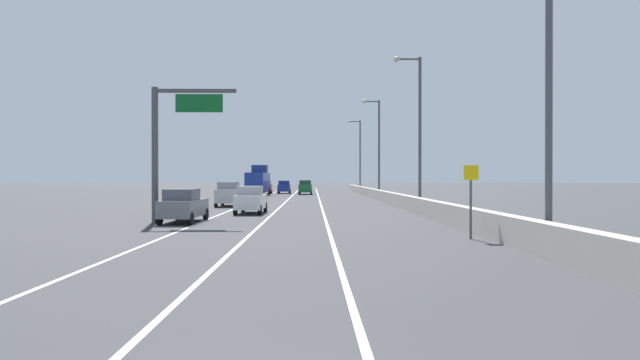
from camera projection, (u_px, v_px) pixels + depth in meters
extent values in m
plane|color=#38383A|center=(307.00, 197.00, 68.60)|extent=(320.00, 320.00, 0.00)
cube|color=silver|center=(256.00, 200.00, 59.52)|extent=(0.16, 130.00, 0.00)
cube|color=silver|center=(288.00, 200.00, 59.57)|extent=(0.16, 130.00, 0.00)
cube|color=silver|center=(319.00, 200.00, 59.62)|extent=(0.16, 130.00, 0.00)
cube|color=#B2ADA3|center=(401.00, 201.00, 44.71)|extent=(0.60, 120.00, 1.10)
cylinder|color=#47474C|center=(155.00, 155.00, 30.01)|extent=(0.36, 0.36, 7.50)
cube|color=#47474C|center=(196.00, 91.00, 30.02)|extent=(4.50, 0.20, 0.20)
cube|color=#0C5923|center=(199.00, 103.00, 29.91)|extent=(2.60, 0.10, 1.00)
cylinder|color=#4C4C51|center=(471.00, 210.00, 21.99)|extent=(0.10, 0.10, 2.40)
cube|color=yellow|center=(471.00, 173.00, 21.94)|extent=(0.60, 0.04, 0.60)
cylinder|color=#4C4C51|center=(549.00, 78.00, 18.28)|extent=(0.24, 0.24, 11.70)
cylinder|color=#4C4C51|center=(420.00, 134.00, 41.48)|extent=(0.24, 0.24, 11.70)
cube|color=#4C4C51|center=(408.00, 59.00, 41.44)|extent=(1.80, 0.12, 0.12)
sphere|color=beige|center=(397.00, 59.00, 41.43)|extent=(0.44, 0.44, 0.44)
cylinder|color=#4C4C51|center=(379.00, 149.00, 64.68)|extent=(0.24, 0.24, 11.70)
cube|color=#4C4C51|center=(372.00, 102.00, 64.64)|extent=(1.80, 0.12, 0.12)
sphere|color=beige|center=(364.00, 102.00, 64.63)|extent=(0.44, 0.44, 0.44)
cylinder|color=#4C4C51|center=(360.00, 157.00, 87.89)|extent=(0.24, 0.24, 11.70)
cube|color=#4C4C51|center=(355.00, 122.00, 87.84)|extent=(1.80, 0.12, 0.12)
sphere|color=beige|center=(349.00, 122.00, 87.83)|extent=(0.44, 0.44, 0.44)
cube|color=#B7B7BC|center=(229.00, 196.00, 47.00)|extent=(1.91, 4.70, 1.17)
cube|color=gray|center=(228.00, 185.00, 46.53)|extent=(1.65, 2.13, 0.60)
cylinder|color=black|center=(223.00, 201.00, 48.86)|extent=(0.23, 0.68, 0.68)
cylinder|color=black|center=(241.00, 201.00, 48.91)|extent=(0.23, 0.68, 0.68)
cylinder|color=black|center=(216.00, 203.00, 45.09)|extent=(0.23, 0.68, 0.68)
cylinder|color=black|center=(236.00, 203.00, 45.14)|extent=(0.23, 0.68, 0.68)
cube|color=#196033|center=(305.00, 188.00, 79.51)|extent=(1.93, 4.68, 1.13)
cube|color=#1C4633|center=(305.00, 182.00, 79.04)|extent=(1.67, 2.12, 0.60)
cylinder|color=black|center=(300.00, 192.00, 81.39)|extent=(0.23, 0.68, 0.68)
cylinder|color=black|center=(311.00, 192.00, 81.39)|extent=(0.23, 0.68, 0.68)
cylinder|color=black|center=(299.00, 192.00, 77.64)|extent=(0.23, 0.68, 0.68)
cylinder|color=black|center=(311.00, 192.00, 77.64)|extent=(0.23, 0.68, 0.68)
cube|color=red|center=(266.00, 188.00, 83.29)|extent=(1.75, 4.29, 1.08)
cube|color=maroon|center=(265.00, 182.00, 82.86)|extent=(1.53, 1.94, 0.60)
cylinder|color=black|center=(262.00, 191.00, 84.96)|extent=(0.23, 0.68, 0.68)
cylinder|color=black|center=(272.00, 191.00, 85.00)|extent=(0.23, 0.68, 0.68)
cylinder|color=black|center=(260.00, 192.00, 81.59)|extent=(0.23, 0.68, 0.68)
cylinder|color=black|center=(270.00, 192.00, 81.63)|extent=(0.23, 0.68, 0.68)
cube|color=slate|center=(184.00, 208.00, 30.19)|extent=(1.90, 4.58, 0.93)
cube|color=#4D505A|center=(182.00, 194.00, 29.74)|extent=(1.63, 2.08, 0.60)
cylinder|color=black|center=(178.00, 214.00, 32.03)|extent=(0.24, 0.68, 0.68)
cylinder|color=black|center=(206.00, 214.00, 32.01)|extent=(0.24, 0.68, 0.68)
cylinder|color=black|center=(159.00, 219.00, 28.38)|extent=(0.24, 0.68, 0.68)
cylinder|color=black|center=(190.00, 219.00, 28.37)|extent=(0.24, 0.68, 0.68)
cube|color=white|center=(251.00, 202.00, 37.63)|extent=(1.86, 4.44, 0.96)
cube|color=#96969E|center=(250.00, 191.00, 37.18)|extent=(1.60, 2.01, 0.60)
cylinder|color=black|center=(243.00, 207.00, 39.39)|extent=(0.23, 0.68, 0.68)
cylinder|color=black|center=(265.00, 207.00, 39.38)|extent=(0.23, 0.68, 0.68)
cylinder|color=black|center=(235.00, 210.00, 35.88)|extent=(0.23, 0.68, 0.68)
cylinder|color=black|center=(260.00, 210.00, 35.87)|extent=(0.23, 0.68, 0.68)
cube|color=#1E389E|center=(284.00, 188.00, 83.84)|extent=(1.89, 4.10, 1.04)
cube|color=navy|center=(284.00, 183.00, 83.42)|extent=(1.65, 1.85, 0.60)
cylinder|color=black|center=(279.00, 191.00, 85.41)|extent=(0.22, 0.68, 0.68)
cylinder|color=black|center=(290.00, 191.00, 85.45)|extent=(0.22, 0.68, 0.68)
cylinder|color=black|center=(278.00, 192.00, 82.23)|extent=(0.22, 0.68, 0.68)
cylinder|color=black|center=(289.00, 192.00, 82.26)|extent=(0.22, 0.68, 0.68)
cube|color=navy|center=(258.00, 182.00, 74.35)|extent=(2.55, 9.81, 2.62)
cube|color=navy|center=(260.00, 169.00, 76.49)|extent=(2.14, 2.18, 1.10)
cylinder|color=black|center=(254.00, 191.00, 78.55)|extent=(0.24, 1.00, 1.00)
cylinder|color=black|center=(269.00, 191.00, 78.54)|extent=(0.24, 1.00, 1.00)
cylinder|color=black|center=(246.00, 193.00, 70.17)|extent=(0.24, 1.00, 1.00)
cylinder|color=black|center=(263.00, 193.00, 70.17)|extent=(0.24, 1.00, 1.00)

